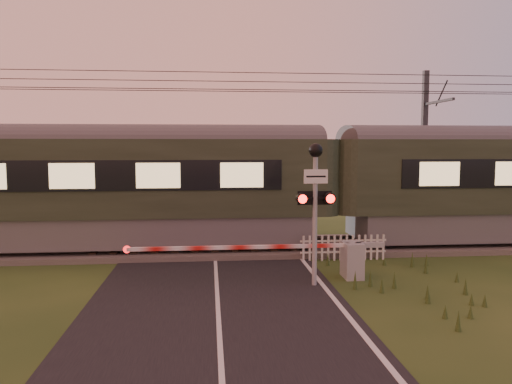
{
  "coord_description": "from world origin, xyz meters",
  "views": [
    {
      "loc": [
        -0.17,
        -10.63,
        3.65
      ],
      "look_at": [
        1.13,
        3.2,
        2.34
      ],
      "focal_mm": 35.0,
      "sensor_mm": 36.0,
      "label": 1
    }
  ],
  "objects": [
    {
      "name": "catenary_mast",
      "position": [
        8.45,
        8.72,
        3.44
      ],
      "size": [
        0.21,
        2.45,
        6.6
      ],
      "color": "#2D2D30",
      "rests_on": "ground"
    },
    {
      "name": "track_bed",
      "position": [
        0.0,
        6.5,
        0.07
      ],
      "size": [
        140.0,
        3.4,
        0.39
      ],
      "color": "#47423D",
      "rests_on": "ground"
    },
    {
      "name": "boom_gate",
      "position": [
        3.34,
        2.57,
        0.56
      ],
      "size": [
        7.08,
        0.76,
        1.01
      ],
      "color": "gray",
      "rests_on": "ground"
    },
    {
      "name": "ground",
      "position": [
        0.0,
        0.0,
        0.0
      ],
      "size": [
        160.0,
        160.0,
        0.0
      ],
      "primitive_type": "plane",
      "color": "#213916",
      "rests_on": "ground"
    },
    {
      "name": "road",
      "position": [
        0.02,
        -0.23,
        0.01
      ],
      "size": [
        6.0,
        140.0,
        0.03
      ],
      "color": "black",
      "rests_on": "ground"
    },
    {
      "name": "train",
      "position": [
        4.09,
        6.5,
        2.29
      ],
      "size": [
        43.13,
        2.97,
        4.02
      ],
      "color": "slate",
      "rests_on": "ground"
    },
    {
      "name": "overhead_wires",
      "position": [
        0.0,
        6.5,
        5.72
      ],
      "size": [
        120.0,
        0.62,
        0.62
      ],
      "color": "black",
      "rests_on": "ground"
    },
    {
      "name": "picket_fence",
      "position": [
        4.06,
        4.6,
        0.41
      ],
      "size": [
        2.78,
        0.07,
        0.81
      ],
      "color": "silver",
      "rests_on": "ground"
    },
    {
      "name": "crossing_signal",
      "position": [
        2.53,
        1.88,
        2.54
      ],
      "size": [
        0.94,
        0.37,
        3.69
      ],
      "color": "gray",
      "rests_on": "ground"
    }
  ]
}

